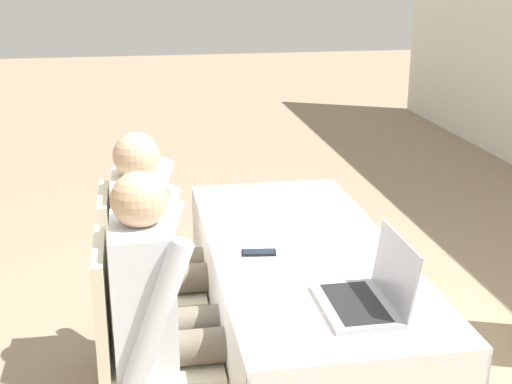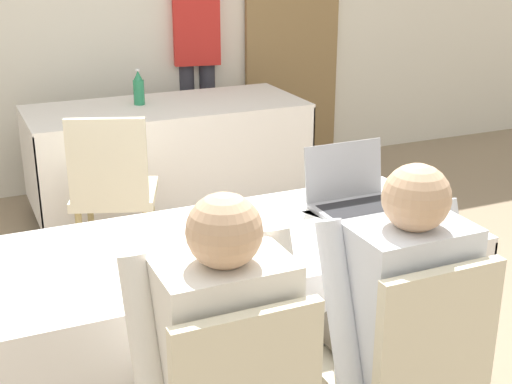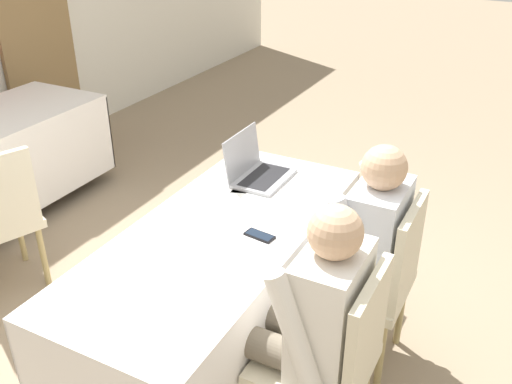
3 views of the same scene
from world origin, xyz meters
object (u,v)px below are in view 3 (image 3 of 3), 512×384
object	(u,v)px
cell_phone	(260,236)
chair_near_right	(377,277)
person_white_shirt	(359,243)
chair_near_left	(332,357)
person_checkered_shirt	(310,317)
laptop	(257,170)

from	to	relation	value
cell_phone	chair_near_right	xyz separation A→B (m)	(0.25, -0.49, -0.23)
chair_near_right	person_white_shirt	xyz separation A→B (m)	(0.00, 0.10, 0.16)
chair_near_left	person_checkered_shirt	size ratio (longest dim) A/B	0.78
laptop	chair_near_right	distance (m)	0.87
cell_phone	person_white_shirt	distance (m)	0.47
chair_near_left	person_white_shirt	size ratio (longest dim) A/B	0.78
person_white_shirt	person_checkered_shirt	bearing A→B (deg)	0.00
laptop	person_white_shirt	bearing A→B (deg)	-111.79
chair_near_left	chair_near_right	xyz separation A→B (m)	(0.59, 0.00, 0.00)
laptop	chair_near_right	world-z (taller)	laptop
laptop	cell_phone	bearing A→B (deg)	-151.46
person_checkered_shirt	person_white_shirt	size ratio (longest dim) A/B	1.00
laptop	chair_near_right	size ratio (longest dim) A/B	0.39
chair_near_left	person_white_shirt	world-z (taller)	person_white_shirt
chair_near_right	person_checkered_shirt	world-z (taller)	person_checkered_shirt
person_checkered_shirt	laptop	bearing A→B (deg)	-141.90
person_white_shirt	cell_phone	bearing A→B (deg)	-57.30
chair_near_right	chair_near_left	bearing A→B (deg)	0.00
cell_phone	person_checkered_shirt	bearing A→B (deg)	-123.31
laptop	person_white_shirt	xyz separation A→B (m)	(-0.27, -0.67, -0.11)
laptop	person_checkered_shirt	bearing A→B (deg)	-141.82
chair_near_right	person_checkered_shirt	size ratio (longest dim) A/B	0.78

